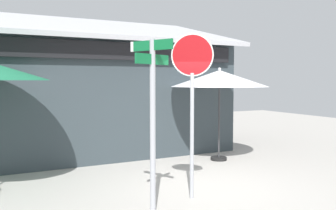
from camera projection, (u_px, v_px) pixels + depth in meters
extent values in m
cube|color=#ADA8A0|center=(204.00, 188.00, 7.35)|extent=(28.00, 28.00, 0.10)
cube|color=#333D42|center=(102.00, 98.00, 11.15)|extent=(7.05, 4.05, 3.26)
cube|color=silver|center=(103.00, 27.00, 10.87)|extent=(7.55, 4.65, 1.23)
cube|color=black|center=(125.00, 51.00, 9.22)|extent=(6.45, 0.16, 0.44)
cylinder|color=#A8AAB2|center=(153.00, 128.00, 5.71)|extent=(0.09, 0.09, 2.82)
cube|color=#116B38|center=(152.00, 45.00, 5.62)|extent=(0.37, 0.73, 0.16)
cube|color=#116B38|center=(153.00, 59.00, 5.64)|extent=(0.73, 0.37, 0.16)
cube|color=white|center=(133.00, 47.00, 5.88)|extent=(0.06, 0.07, 0.16)
cylinder|color=#A8AAB2|center=(192.00, 136.00, 6.52)|extent=(0.07, 0.07, 2.30)
cylinder|color=white|center=(192.00, 55.00, 6.41)|extent=(0.63, 0.46, 0.77)
cylinder|color=red|center=(192.00, 55.00, 6.41)|extent=(0.59, 0.45, 0.72)
cylinder|color=black|center=(219.00, 158.00, 9.74)|extent=(0.44, 0.44, 0.08)
cylinder|color=#333335|center=(219.00, 123.00, 9.68)|extent=(0.05, 0.05, 2.05)
cone|color=white|center=(219.00, 78.00, 9.59)|extent=(2.61, 2.61, 0.44)
sphere|color=silver|center=(220.00, 69.00, 9.58)|extent=(0.08, 0.08, 0.08)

